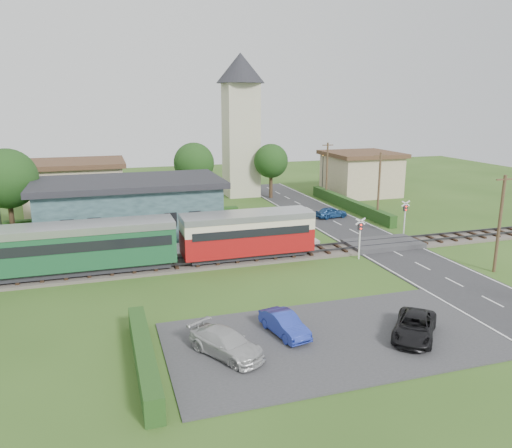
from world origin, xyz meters
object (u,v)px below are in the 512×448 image
object	(u,v)px
house_east	(361,173)
car_park_dark	(415,327)
crossing_signal_far	(405,213)
car_park_blue	(284,324)
train	(5,252)
car_on_road	(331,212)
car_park_silver	(226,343)
house_west	(75,185)
crossing_signal_near	(360,232)
pedestrian_near	(218,233)
pedestrian_far	(75,246)
station_building	(130,209)
equipment_hut	(24,245)
church_tower	(241,115)

from	to	relation	value
house_east	car_park_dark	bearing A→B (deg)	-115.13
crossing_signal_far	car_park_blue	size ratio (longest dim) A/B	0.94
train	car_on_road	distance (m)	31.06
car_park_dark	house_east	bearing A→B (deg)	105.41
car_park_silver	house_west	bearing A→B (deg)	71.90
crossing_signal_near	crossing_signal_far	bearing A→B (deg)	33.69
pedestrian_near	pedestrian_far	bearing A→B (deg)	-24.38
car_park_dark	pedestrian_near	world-z (taller)	pedestrian_near
house_west	car_park_silver	world-z (taller)	house_west
house_east	car_park_blue	distance (m)	42.17
station_building	pedestrian_near	size ratio (longest dim) A/B	8.34
car_on_road	car_park_silver	size ratio (longest dim) A/B	0.80
station_building	pedestrian_far	size ratio (longest dim) A/B	10.20
equipment_hut	house_west	bearing A→B (deg)	81.38
station_building	car_on_road	xyz separation A→B (m)	(20.41, 1.73, -2.07)
train	pedestrian_far	size ratio (longest dim) A/B	27.54
train	crossing_signal_near	size ratio (longest dim) A/B	13.18
crossing_signal_near	car_on_road	bearing A→B (deg)	73.02
crossing_signal_near	house_east	bearing A→B (deg)	60.87
house_east	pedestrian_far	xyz separation A→B (m)	(-34.52, -18.39, -1.56)
pedestrian_far	station_building	bearing A→B (deg)	-28.35
church_tower	house_west	xyz separation A→B (m)	(-20.00, -3.00, -7.43)
equipment_hut	church_tower	world-z (taller)	church_tower
church_tower	car_park_blue	xyz separation A→B (m)	(-8.70, -38.82, -9.57)
equipment_hut	car_park_silver	size ratio (longest dim) A/B	0.61
crossing_signal_far	train	bearing A→B (deg)	-175.76
pedestrian_far	crossing_signal_far	bearing A→B (deg)	-80.83
station_building	car_on_road	distance (m)	20.59
crossing_signal_near	car_on_road	world-z (taller)	crossing_signal_near
crossing_signal_near	church_tower	bearing A→B (deg)	92.82
pedestrian_far	car_park_blue	bearing A→B (deg)	-134.99
equipment_hut	car_on_road	size ratio (longest dim) A/B	0.76
crossing_signal_far	car_park_silver	bearing A→B (deg)	-141.62
train	car_park_blue	bearing A→B (deg)	-40.53
crossing_signal_near	equipment_hut	bearing A→B (deg)	167.06
house_west	train	bearing A→B (deg)	-99.12
station_building	crossing_signal_far	bearing A→B (deg)	-15.63
car_park_silver	car_park_dark	distance (m)	9.77
house_east	car_on_road	distance (m)	14.96
house_west	house_east	size ratio (longest dim) A/B	1.23
car_park_silver	pedestrian_near	distance (m)	17.91
crossing_signal_far	car_park_silver	size ratio (longest dim) A/B	0.79
car_park_blue	car_park_silver	distance (m)	3.64
station_building	car_on_road	bearing A→B (deg)	4.86
crossing_signal_far	car_park_dark	distance (m)	20.78
station_building	house_east	size ratio (longest dim) A/B	1.82
house_west	house_east	xyz separation A→B (m)	(35.00, -1.00, 0.00)
station_building	pedestrian_far	world-z (taller)	station_building
station_building	crossing_signal_near	size ratio (longest dim) A/B	4.88
church_tower	house_west	world-z (taller)	church_tower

